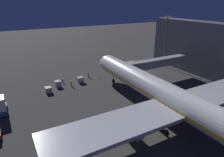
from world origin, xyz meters
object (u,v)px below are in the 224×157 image
Objects in this scene: baggage_container_far_row at (48,90)px; traffic_cone_nose_starboard at (99,78)px; jet_bridge at (153,64)px; baggage_container_near_belt at (58,84)px; apron_floodlight_mast at (166,38)px; ground_crew_by_belt_loader at (62,80)px; cargo_truck_aft at (1,106)px; baggage_container_mid_row at (80,80)px; airliner_at_gate at (183,104)px; traffic_cone_nose_port at (111,75)px; ground_crew_marshaller_fwd at (71,83)px; ground_crew_near_nose_gear at (88,75)px.

traffic_cone_nose_starboard is at bearing -170.62° from baggage_container_far_row.
baggage_container_near_belt is (27.90, -9.31, -4.54)m from jet_bridge.
ground_crew_by_belt_loader is at bearing -3.50° from apron_floodlight_mast.
baggage_container_mid_row is (-22.06, -9.37, -1.28)m from cargo_truck_aft.
traffic_cone_nose_port is (-2.20, -32.58, -5.00)m from airliner_at_gate.
ground_crew_marshaller_fwd reaches higher than baggage_container_near_belt.
baggage_container_near_belt is (-15.11, -9.48, -1.24)m from cargo_truck_aft.
airliner_at_gate is 26.34m from jet_bridge.
traffic_cone_nose_starboard is (-17.09, -2.82, -0.49)m from baggage_container_far_row.
ground_crew_marshaller_fwd is at bearing 5.83° from traffic_cone_nose_port.
ground_crew_marshaller_fwd is (-3.54, 1.62, 0.12)m from baggage_container_near_belt.
ground_crew_near_nose_gear is (-14.33, -5.46, 0.20)m from baggage_container_far_row.
traffic_cone_nose_port is at bearing -164.27° from cargo_truck_aft.
cargo_truck_aft is at bearing 0.22° from jet_bridge.
jet_bridge reaches higher than cargo_truck_aft.
airliner_at_gate is 34.10m from baggage_container_mid_row.
cargo_truck_aft is 17.87m from baggage_container_near_belt.
jet_bridge is 12.53× the size of baggage_container_mid_row.
ground_crew_marshaller_fwd is (3.42, 1.52, 0.16)m from baggage_container_mid_row.
traffic_cone_nose_port is (9.87, -9.16, -5.11)m from jet_bridge.
jet_bridge is 21.19m from ground_crew_near_nose_gear.
ground_crew_by_belt_loader reaches higher than traffic_cone_nose_port.
baggage_container_mid_row is (34.38, -0.01, -10.03)m from apron_floodlight_mast.
apron_floodlight_mast is at bearing 179.84° from baggage_container_near_belt.
baggage_container_near_belt is (15.83, -32.72, -4.43)m from airliner_at_gate.
jet_bridge is 29.76m from baggage_container_near_belt.
traffic_cone_nose_starboard is (2.20, -32.58, -5.00)m from airliner_at_gate.
airliner_at_gate is 38.83m from cargo_truck_aft.
ground_crew_near_nose_gear is at bearing -167.06° from baggage_container_near_belt.
traffic_cone_nose_port is (-15.96, 2.44, -0.65)m from ground_crew_by_belt_loader.
ground_crew_marshaller_fwd is (7.33, 4.12, -0.00)m from ground_crew_near_nose_gear.
cargo_truck_aft is 2.77× the size of baggage_container_near_belt.
ground_crew_marshaller_fwd is (37.80, 1.51, -9.88)m from apron_floodlight_mast.
ground_crew_marshaller_fwd reaches higher than ground_crew_by_belt_loader.
jet_bridge is at bearing -117.27° from airliner_at_gate.
traffic_cone_nose_starboard is at bearing 0.00° from traffic_cone_nose_port.
airliner_at_gate is 39.50× the size of baggage_container_near_belt.
ground_crew_marshaller_fwd is at bearing 29.34° from ground_crew_near_nose_gear.
baggage_container_mid_row is at bearing -156.99° from cargo_truck_aft.
traffic_cone_nose_port is (-14.50, -1.48, -0.69)m from ground_crew_marshaller_fwd.
baggage_container_far_row is 21.69m from traffic_cone_nose_port.
baggage_container_mid_row is (8.88, -32.62, -4.47)m from airliner_at_gate.
ground_crew_marshaller_fwd is at bearing 155.36° from baggage_container_near_belt.
traffic_cone_nose_port is (-18.03, 0.14, -0.57)m from baggage_container_near_belt.
airliner_at_gate reaches higher than traffic_cone_nose_starboard.
airliner_at_gate is at bearing 115.82° from baggage_container_near_belt.
traffic_cone_nose_starboard is at bearing 136.32° from ground_crew_near_nose_gear.
baggage_container_far_row is at bearing -57.04° from airliner_at_gate.
cargo_truck_aft is 2.67× the size of ground_crew_near_nose_gear.
baggage_container_near_belt is at bearing -0.87° from baggage_container_mid_row.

